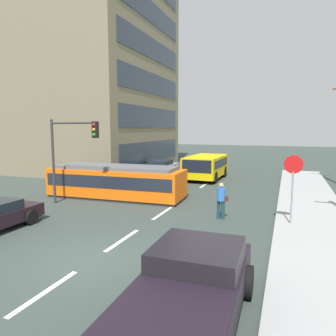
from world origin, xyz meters
TOP-DOWN VIEW (x-y plane):
  - ground_plane at (0.00, 10.00)m, footprint 120.00×120.00m
  - sidewalk_curb_right at (6.80, 6.00)m, footprint 3.20×36.00m
  - lane_stripe_0 at (0.00, -2.00)m, footprint 0.16×2.40m
  - lane_stripe_1 at (0.00, 2.00)m, footprint 0.16×2.40m
  - lane_stripe_2 at (0.00, 6.00)m, footprint 0.16×2.40m
  - lane_stripe_3 at (0.00, 14.27)m, footprint 0.16×2.40m
  - lane_stripe_4 at (0.00, 20.27)m, footprint 0.16×2.40m
  - corner_building at (-14.30, 20.12)m, footprint 15.25×15.40m
  - streetcar_tram at (-3.88, 8.27)m, footprint 8.20×2.88m
  - city_bus at (-0.57, 16.89)m, footprint 2.64×5.34m
  - pedestrian_crossing at (2.85, 6.04)m, footprint 0.51×0.36m
  - pickup_truck_parked at (3.82, -1.91)m, footprint 2.36×5.04m
  - parked_sedan_mid at (-5.76, 12.24)m, footprint 2.10×4.64m
  - parked_sedan_far at (-5.26, 18.77)m, footprint 2.06×4.11m
  - stop_sign at (5.83, 5.95)m, footprint 0.76×0.07m
  - traffic_light_mast at (-5.15, 5.83)m, footprint 2.96×0.33m

SIDE VIEW (x-z plane):
  - ground_plane at x=0.00m, z-range 0.00..0.00m
  - lane_stripe_0 at x=0.00m, z-range 0.00..0.01m
  - lane_stripe_1 at x=0.00m, z-range 0.00..0.01m
  - lane_stripe_2 at x=0.00m, z-range 0.00..0.01m
  - lane_stripe_3 at x=0.00m, z-range 0.00..0.01m
  - lane_stripe_4 at x=0.00m, z-range 0.00..0.01m
  - sidewalk_curb_right at x=6.80m, z-range 0.00..0.14m
  - parked_sedan_far at x=-5.26m, z-range 0.03..1.22m
  - parked_sedan_mid at x=-5.76m, z-range 0.03..1.22m
  - pickup_truck_parked at x=3.82m, z-range 0.02..1.57m
  - pedestrian_crossing at x=2.85m, z-range 0.11..1.78m
  - streetcar_tram at x=-3.88m, z-range 0.03..1.96m
  - city_bus at x=-0.57m, z-range 0.13..2.02m
  - stop_sign at x=5.83m, z-range 0.75..3.63m
  - traffic_light_mast at x=-5.15m, z-range 0.95..5.55m
  - corner_building at x=-14.30m, z-range 0.00..22.40m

